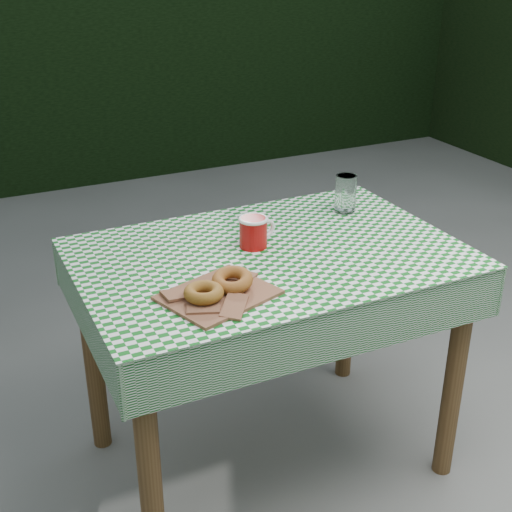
{
  "coord_description": "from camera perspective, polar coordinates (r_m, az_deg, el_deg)",
  "views": [
    {
      "loc": [
        -1.02,
        -1.76,
        1.6
      ],
      "look_at": [
        -0.27,
        -0.2,
        0.79
      ],
      "focal_mm": 48.43,
      "sensor_mm": 36.0,
      "label": 1
    }
  ],
  "objects": [
    {
      "name": "bagel_front",
      "position": [
        1.72,
        -4.34,
        -3.03
      ],
      "size": [
        0.11,
        0.11,
        0.03
      ],
      "primitive_type": "torus",
      "rotation": [
        0.0,
        0.0,
        -0.15
      ],
      "color": "#8E5E1D",
      "rests_on": "paper_bag"
    },
    {
      "name": "tablecloth",
      "position": [
        2.01,
        1.13,
        0.25
      ],
      "size": [
        1.11,
        0.75,
        0.01
      ],
      "primitive_type": "cube",
      "rotation": [
        0.0,
        0.0,
        -0.0
      ],
      "color": "#0E5D18",
      "rests_on": "table"
    },
    {
      "name": "bagel_back",
      "position": [
        1.78,
        -1.97,
        -1.99
      ],
      "size": [
        0.15,
        0.15,
        0.03
      ],
      "primitive_type": "torus",
      "rotation": [
        0.0,
        0.0,
        -0.65
      ],
      "color": "#8F581D",
      "rests_on": "paper_bag"
    },
    {
      "name": "drinking_glass",
      "position": [
        2.3,
        7.41,
        5.13
      ],
      "size": [
        0.08,
        0.08,
        0.13
      ],
      "primitive_type": "cylinder",
      "rotation": [
        0.0,
        0.0,
        0.17
      ],
      "color": "white",
      "rests_on": "tablecloth"
    },
    {
      "name": "paper_bag",
      "position": [
        1.76,
        -3.13,
        -3.16
      ],
      "size": [
        0.32,
        0.29,
        0.01
      ],
      "primitive_type": "cube",
      "rotation": [
        0.0,
        0.0,
        0.33
      ],
      "color": "brown",
      "rests_on": "tablecloth"
    },
    {
      "name": "table",
      "position": [
        2.19,
        1.05,
        -8.75
      ],
      "size": [
        1.09,
        0.73,
        0.75
      ],
      "primitive_type": "cube",
      "rotation": [
        0.0,
        0.0,
        -0.0
      ],
      "color": "brown",
      "rests_on": "ground"
    },
    {
      "name": "coffee_mug",
      "position": [
        2.02,
        -0.23,
        1.96
      ],
      "size": [
        0.19,
        0.19,
        0.09
      ],
      "primitive_type": null,
      "rotation": [
        0.0,
        0.0,
        0.21
      ],
      "color": "#A60B0A",
      "rests_on": "tablecloth"
    },
    {
      "name": "hedge_north",
      "position": [
        5.11,
        -14.5,
        16.56
      ],
      "size": [
        7.0,
        0.7,
        1.8
      ],
      "primitive_type": "cube",
      "color": "black",
      "rests_on": "ground"
    },
    {
      "name": "ground",
      "position": [
        2.59,
        3.55,
        -13.06
      ],
      "size": [
        60.0,
        60.0,
        0.0
      ],
      "primitive_type": "plane",
      "color": "#5A5A54",
      "rests_on": "ground"
    }
  ]
}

